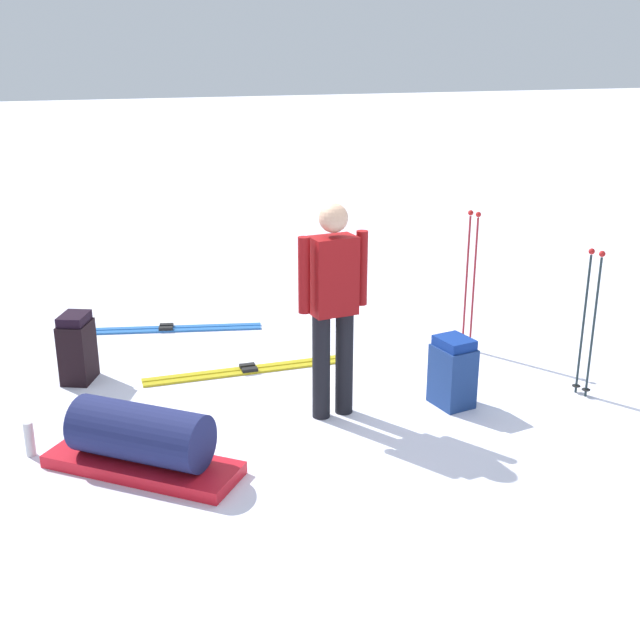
{
  "coord_description": "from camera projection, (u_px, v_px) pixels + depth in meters",
  "views": [
    {
      "loc": [
        -5.68,
        2.02,
        2.79
      ],
      "look_at": [
        0.0,
        0.0,
        0.7
      ],
      "focal_mm": 44.62,
      "sensor_mm": 36.0,
      "label": 1
    }
  ],
  "objects": [
    {
      "name": "ground_plane",
      "position": [
        320.0,
        399.0,
        6.61
      ],
      "size": [
        80.0,
        80.0,
        0.0
      ],
      "primitive_type": "plane",
      "color": "white"
    },
    {
      "name": "skier_standing",
      "position": [
        333.0,
        300.0,
        6.03
      ],
      "size": [
        0.25,
        0.57,
        1.7
      ],
      "color": "black",
      "rests_on": "ground_plane"
    },
    {
      "name": "ski_pair_near",
      "position": [
        166.0,
        329.0,
        8.21
      ],
      "size": [
        0.64,
        1.93,
        0.05
      ],
      "color": "#2560AC",
      "rests_on": "ground_plane"
    },
    {
      "name": "ski_pair_far",
      "position": [
        249.0,
        370.0,
        7.18
      ],
      "size": [
        0.22,
        1.9,
        0.05
      ],
      "color": "#AE9D17",
      "rests_on": "ground_plane"
    },
    {
      "name": "backpack_large_dark",
      "position": [
        77.0,
        348.0,
        6.89
      ],
      "size": [
        0.4,
        0.35,
        0.61
      ],
      "color": "black",
      "rests_on": "ground_plane"
    },
    {
      "name": "backpack_bright",
      "position": [
        453.0,
        372.0,
        6.43
      ],
      "size": [
        0.36,
        0.31,
        0.58
      ],
      "color": "navy",
      "rests_on": "ground_plane"
    },
    {
      "name": "ski_poles_planted_near",
      "position": [
        471.0,
        275.0,
        7.45
      ],
      "size": [
        0.16,
        0.1,
        1.36
      ],
      "color": "maroon",
      "rests_on": "ground_plane"
    },
    {
      "name": "ski_poles_planted_far",
      "position": [
        590.0,
        316.0,
        6.48
      ],
      "size": [
        0.16,
        0.1,
        1.26
      ],
      "color": "#1A282B",
      "rests_on": "ground_plane"
    },
    {
      "name": "gear_sled",
      "position": [
        141.0,
        441.0,
        5.43
      ],
      "size": [
        1.24,
        1.34,
        0.49
      ],
      "color": "red",
      "rests_on": "ground_plane"
    },
    {
      "name": "thermos_bottle",
      "position": [
        30.0,
        439.0,
        5.67
      ],
      "size": [
        0.07,
        0.07,
        0.26
      ],
      "primitive_type": "cylinder",
      "color": "#BBBABC",
      "rests_on": "ground_plane"
    }
  ]
}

